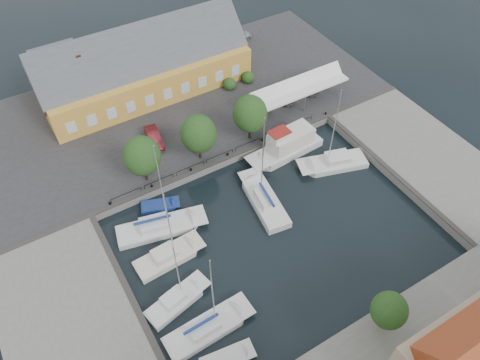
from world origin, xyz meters
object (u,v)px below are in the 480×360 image
Objects in this scene: tent_canopy at (298,88)px; west_boat_b at (168,258)px; west_boat_c at (177,302)px; east_boat_a at (334,164)px; car_red at (154,138)px; launch_sw at (227,360)px; center_sailboat at (264,201)px; launch_nw at (160,207)px; warehouse at (139,68)px; west_boat_d at (207,329)px; car_silver at (237,36)px; west_boat_a at (160,228)px; trawler at (287,147)px.

tent_canopy is 1.36× the size of west_boat_b.
west_boat_c is (-1.40, -4.93, 0.00)m from west_boat_b.
car_red is at bearing 141.13° from east_boat_a.
east_boat_a is at bearing 31.29° from launch_sw.
center_sailboat reaches higher than car_red.
west_boat_b is 2.21× the size of launch_nw.
east_boat_a reaches higher than warehouse.
tent_canopy is 2.76× the size of launch_sw.
west_boat_c reaches higher than launch_sw.
center_sailboat reaches higher than warehouse.
center_sailboat is at bearing 38.19° from west_boat_d.
tent_canopy is 17.75m from center_sailboat.
west_boat_d is at bearing -94.78° from car_red.
car_silver is at bearing 64.62° from center_sailboat.
launch_nw is (1.30, 2.89, -0.18)m from west_boat_a.
warehouse is 26.30m from center_sailboat.
west_boat_d is (1.18, -3.94, 0.01)m from west_boat_c.
car_red is 0.37× the size of east_boat_a.
east_boat_a is 2.60× the size of launch_nw.
car_silver is 45.49m from west_boat_c.
launch_sw is 1.09× the size of launch_nw.
west_boat_c reaches higher than tent_canopy.
launch_sw is at bearing -96.39° from launch_nw.
car_silver is (1.32, 17.91, -1.90)m from tent_canopy.
car_silver is at bearing 49.25° from west_boat_b.
west_boat_c is (-7.06, -20.82, -1.48)m from car_red.
warehouse reaches higher than tent_canopy.
west_boat_c is 1.86× the size of launch_sw.
west_boat_a reaches higher than launch_sw.
west_boat_b is (-5.66, -15.89, -1.48)m from car_red.
car_red reaches higher than launch_sw.
launch_sw is (0.19, -3.31, -0.18)m from west_boat_d.
west_boat_d is (-12.71, -10.00, -0.09)m from center_sailboat.
trawler is at bearing 29.15° from west_boat_c.
warehouse is 11.67m from car_red.
car_red is 9.94m from launch_nw.
center_sailboat is at bearing 46.74° from launch_sw.
car_silver is 0.49× the size of west_boat_c.
launch_nw is (-23.20, -6.22, -3.59)m from tent_canopy.
center_sailboat reaches higher than west_boat_b.
tent_canopy reaches higher than launch_nw.
tent_canopy is at bearing 20.40° from west_boat_a.
car_red reaches higher than launch_nw.
west_boat_a reaches higher than car_red.
car_silver is at bearing 58.26° from launch_sw.
center_sailboat is at bearing -176.06° from east_boat_a.
car_red is 16.32m from center_sailboat.
east_boat_a reaches higher than trawler.
west_boat_a is 1.36× the size of west_boat_c.
trawler is at bearing 44.15° from launch_sw.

